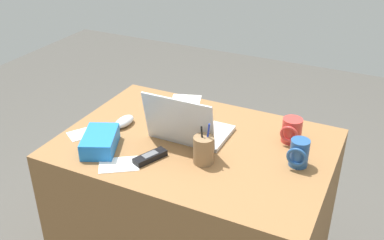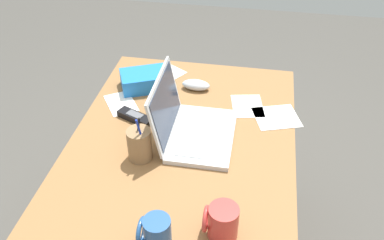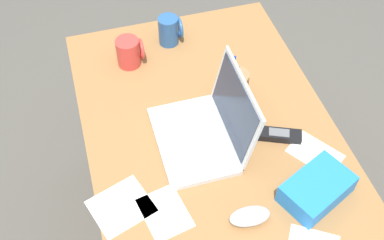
% 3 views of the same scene
% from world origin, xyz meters
% --- Properties ---
extents(desk, '(1.11, 0.78, 0.75)m').
position_xyz_m(desk, '(0.00, 0.00, 0.37)').
color(desk, olive).
rests_on(desk, ground).
extents(laptop, '(0.31, 0.26, 0.23)m').
position_xyz_m(laptop, '(0.05, -0.02, 0.79)').
color(laptop, silver).
rests_on(laptop, desk).
extents(computer_mouse, '(0.06, 0.12, 0.04)m').
position_xyz_m(computer_mouse, '(0.35, 0.01, 0.77)').
color(computer_mouse, silver).
rests_on(computer_mouse, desk).
extents(coffee_mug_white, '(0.08, 0.08, 0.11)m').
position_xyz_m(coffee_mug_white, '(-0.42, -0.02, 0.80)').
color(coffee_mug_white, '#26518C').
rests_on(coffee_mug_white, desk).
extents(coffee_mug_tall, '(0.08, 0.09, 0.10)m').
position_xyz_m(coffee_mug_tall, '(-0.35, -0.18, 0.80)').
color(coffee_mug_tall, '#C63833').
rests_on(coffee_mug_tall, desk).
extents(cordless_phone, '(0.10, 0.15, 0.03)m').
position_xyz_m(cordless_phone, '(0.10, 0.19, 0.76)').
color(cordless_phone, black).
rests_on(cordless_phone, desk).
extents(pen_holder, '(0.08, 0.08, 0.17)m').
position_xyz_m(pen_holder, '(-0.09, 0.12, 0.80)').
color(pen_holder, olive).
rests_on(pen_holder, desk).
extents(snack_bag, '(0.19, 0.23, 0.07)m').
position_xyz_m(snack_bag, '(0.33, 0.21, 0.78)').
color(snack_bag, blue).
rests_on(snack_bag, desk).
extents(paper_note_near_laptop, '(0.18, 0.17, 0.00)m').
position_xyz_m(paper_note_near_laptop, '(0.19, 0.28, 0.75)').
color(paper_note_near_laptop, white).
rests_on(paper_note_near_laptop, desk).
extents(paper_note_left, '(0.15, 0.16, 0.00)m').
position_xyz_m(paper_note_left, '(0.46, 0.14, 0.75)').
color(paper_note_left, white).
rests_on(paper_note_left, desk).
extents(paper_note_right, '(0.17, 0.14, 0.00)m').
position_xyz_m(paper_note_right, '(0.26, -0.21, 0.75)').
color(paper_note_right, white).
rests_on(paper_note_right, desk).
extents(paper_note_front, '(0.19, 0.20, 0.00)m').
position_xyz_m(paper_note_front, '(0.21, -0.32, 0.75)').
color(paper_note_front, white).
rests_on(paper_note_front, desk).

